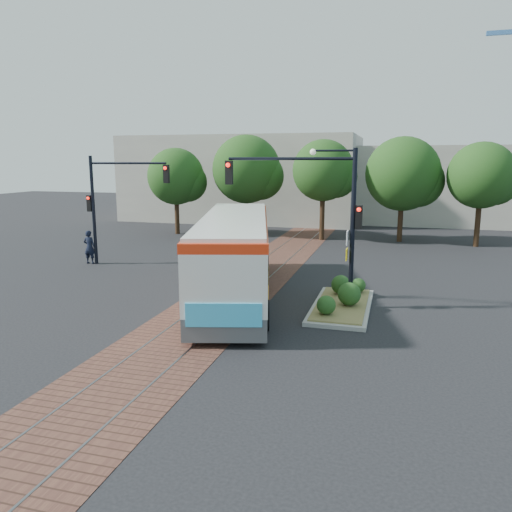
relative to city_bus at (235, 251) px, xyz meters
The scene contains 10 objects.
ground 1.92m from the city_bus, 124.50° to the left, with size 120.00×120.00×0.00m, color black.
trackbed 4.58m from the city_bus, 91.49° to the left, with size 3.60×40.00×0.02m.
tree_row 16.87m from the city_bus, 86.20° to the left, with size 26.40×5.60×7.67m.
warehouses 28.97m from the city_bus, 91.26° to the left, with size 40.00×13.00×8.00m.
city_bus is the anchor object (origin of this frame).
traffic_island 5.03m from the city_bus, ahead, with size 2.20×5.20×1.13m.
signal_pole_main 4.42m from the city_bus, ahead, with size 5.49×0.46×6.00m.
signal_pole_left 9.64m from the city_bus, 153.89° to the left, with size 4.99×0.34×6.00m.
officer 10.81m from the city_bus, 157.74° to the left, with size 0.69×0.45×1.90m, color black.
parked_car 14.26m from the city_bus, 111.21° to the left, with size 1.66×4.07×1.18m, color black.
Camera 1 is at (6.68, -20.14, 5.76)m, focal length 35.00 mm.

